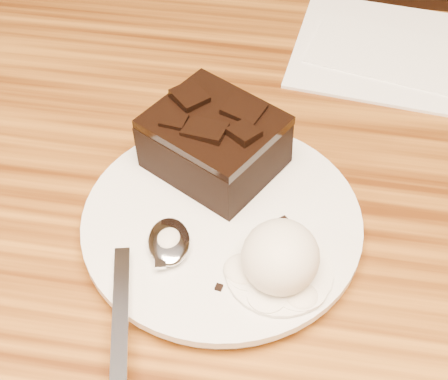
% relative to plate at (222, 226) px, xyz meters
% --- Properties ---
extents(plate, '(0.22, 0.22, 0.02)m').
position_rel_plate_xyz_m(plate, '(0.00, 0.00, 0.00)').
color(plate, white).
rests_on(plate, dining_table).
extents(brownie, '(0.12, 0.12, 0.04)m').
position_rel_plate_xyz_m(brownie, '(-0.02, 0.06, 0.03)').
color(brownie, black).
rests_on(brownie, plate).
extents(ice_cream_scoop, '(0.06, 0.06, 0.05)m').
position_rel_plate_xyz_m(ice_cream_scoop, '(0.05, -0.04, 0.03)').
color(ice_cream_scoop, beige).
rests_on(ice_cream_scoop, plate).
extents(melt_puddle, '(0.08, 0.08, 0.00)m').
position_rel_plate_xyz_m(melt_puddle, '(0.05, -0.04, 0.01)').
color(melt_puddle, white).
rests_on(melt_puddle, plate).
extents(spoon, '(0.07, 0.18, 0.01)m').
position_rel_plate_xyz_m(spoon, '(-0.03, -0.03, 0.01)').
color(spoon, silver).
rests_on(spoon, plate).
extents(napkin, '(0.18, 0.18, 0.01)m').
position_rel_plate_xyz_m(napkin, '(0.12, 0.26, -0.01)').
color(napkin, white).
rests_on(napkin, dining_table).
extents(crumb_a, '(0.01, 0.01, 0.00)m').
position_rel_plate_xyz_m(crumb_a, '(0.05, 0.00, 0.01)').
color(crumb_a, black).
rests_on(crumb_a, plate).
extents(crumb_b, '(0.01, 0.01, 0.00)m').
position_rel_plate_xyz_m(crumb_b, '(0.01, -0.06, 0.01)').
color(crumb_b, black).
rests_on(crumb_b, plate).
extents(crumb_c, '(0.01, 0.01, 0.00)m').
position_rel_plate_xyz_m(crumb_c, '(0.03, -0.02, 0.01)').
color(crumb_c, black).
rests_on(crumb_c, plate).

